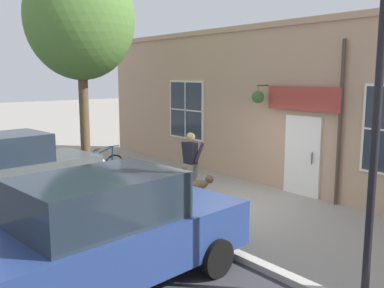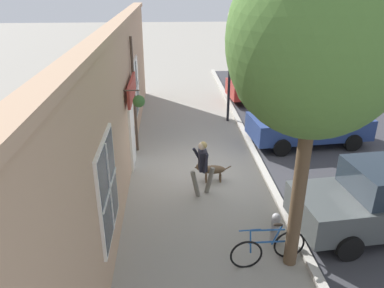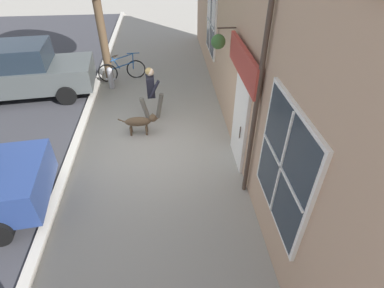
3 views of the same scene
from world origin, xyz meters
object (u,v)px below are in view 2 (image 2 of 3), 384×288
at_px(street_tree_by_curb, 313,46).
at_px(parked_car_far_end, 273,84).
at_px(dog_on_leash, 211,169).
at_px(leaning_bicycle, 268,248).
at_px(fire_hydrant, 275,227).
at_px(street_lamp, 230,51).
at_px(pedestrian_walking, 203,164).
at_px(parked_car_mid_block, 311,121).

distance_m(street_tree_by_curb, parked_car_far_end, 12.44).
distance_m(dog_on_leash, leaning_bicycle, 3.70).
bearing_deg(parked_car_far_end, fire_hydrant, -104.42).
bearing_deg(street_lamp, parked_car_far_end, 45.53).
bearing_deg(fire_hydrant, parked_car_far_end, 75.58).
xyz_separation_m(dog_on_leash, street_tree_by_curb, (1.24, -3.64, 4.22)).
bearing_deg(parked_car_far_end, dog_on_leash, -116.56).
xyz_separation_m(pedestrian_walking, parked_car_far_end, (4.28, 8.63, -0.10)).
distance_m(street_tree_by_curb, parked_car_mid_block, 7.79).
bearing_deg(street_lamp, dog_on_leash, -104.04).
height_order(leaning_bicycle, parked_car_far_end, parked_car_far_end).
bearing_deg(dog_on_leash, street_lamp, 75.96).
xyz_separation_m(dog_on_leash, fire_hydrant, (1.16, -2.94, -0.00)).
bearing_deg(dog_on_leash, parked_car_mid_block, 33.73).
bearing_deg(pedestrian_walking, fire_hydrant, -55.99).
xyz_separation_m(street_tree_by_curb, parked_car_mid_block, (2.70, 6.27, -3.74)).
distance_m(pedestrian_walking, leaning_bicycle, 3.16).
relative_size(street_tree_by_curb, parked_car_mid_block, 1.45).
bearing_deg(pedestrian_walking, dog_on_leash, 65.83).
xyz_separation_m(pedestrian_walking, dog_on_leash, (0.33, 0.73, -0.58)).
relative_size(leaning_bicycle, parked_car_mid_block, 0.38).
distance_m(leaning_bicycle, fire_hydrant, 0.75).
xyz_separation_m(pedestrian_walking, fire_hydrant, (1.49, -2.21, -0.58)).
bearing_deg(fire_hydrant, leaning_bicycle, -116.40).
distance_m(parked_car_far_end, fire_hydrant, 11.21).
xyz_separation_m(leaning_bicycle, street_lamp, (0.47, 8.81, 2.61)).
xyz_separation_m(leaning_bicycle, fire_hydrant, (0.33, 0.67, 0.02)).
xyz_separation_m(parked_car_mid_block, parked_car_far_end, (0.01, 5.27, 0.00)).
height_order(pedestrian_walking, street_tree_by_curb, street_tree_by_curb).
height_order(parked_car_far_end, fire_hydrant, parked_car_far_end).
xyz_separation_m(street_tree_by_curb, street_lamp, (0.06, 8.84, -1.63)).
bearing_deg(parked_car_far_end, pedestrian_walking, -116.37).
height_order(dog_on_leash, parked_car_mid_block, parked_car_mid_block).
bearing_deg(parked_car_mid_block, street_lamp, 135.79).
height_order(street_tree_by_curb, fire_hydrant, street_tree_by_curb).
relative_size(pedestrian_walking, street_lamp, 0.36).
height_order(pedestrian_walking, parked_car_mid_block, parked_car_mid_block).
height_order(pedestrian_walking, dog_on_leash, pedestrian_walking).
distance_m(street_tree_by_curb, street_lamp, 8.99).
distance_m(street_tree_by_curb, leaning_bicycle, 4.26).
xyz_separation_m(parked_car_far_end, street_lamp, (-2.65, -2.70, 2.10)).
bearing_deg(fire_hydrant, dog_on_leash, 111.62).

